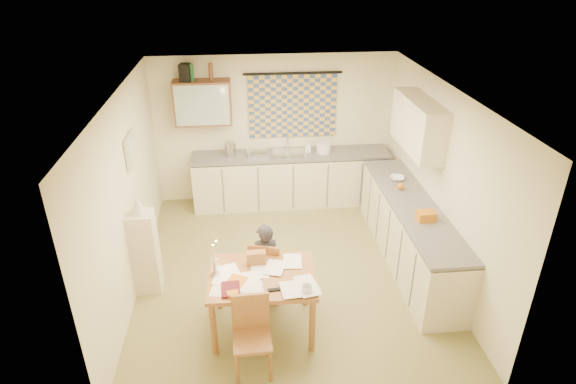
{
  "coord_description": "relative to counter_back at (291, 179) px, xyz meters",
  "views": [
    {
      "loc": [
        -0.56,
        -5.45,
        3.99
      ],
      "look_at": [
        0.02,
        0.2,
        1.1
      ],
      "focal_mm": 30.0,
      "sensor_mm": 36.0,
      "label": 1
    }
  ],
  "objects": [
    {
      "name": "orange_bag",
      "position": [
        1.45,
        -2.36,
        0.53
      ],
      "size": [
        0.22,
        0.17,
        0.12
      ],
      "primitive_type": "cube",
      "rotation": [
        0.0,
        0.0,
        0.03
      ],
      "color": "#C16D13",
      "rests_on": "counter_right"
    },
    {
      "name": "tap",
      "position": [
        -0.05,
        0.18,
        0.61
      ],
      "size": [
        0.04,
        0.04,
        0.28
      ],
      "primitive_type": "cylinder",
      "rotation": [
        0.0,
        0.0,
        0.35
      ],
      "color": "silver",
      "rests_on": "counter_back"
    },
    {
      "name": "dish_rack",
      "position": [
        -0.56,
        0.0,
        0.5
      ],
      "size": [
        0.36,
        0.31,
        0.06
      ],
      "primitive_type": "cube",
      "rotation": [
        0.0,
        0.0,
        0.03
      ],
      "color": "silver",
      "rests_on": "counter_back"
    },
    {
      "name": "wall_back",
      "position": [
        -0.25,
        0.31,
        0.8
      ],
      "size": [
        4.0,
        0.02,
        2.5
      ],
      "primitive_type": "cube",
      "color": "beige",
      "rests_on": "floor"
    },
    {
      "name": "print_canvas",
      "position": [
        -2.2,
        -1.55,
        1.25
      ],
      "size": [
        0.01,
        0.42,
        0.32
      ],
      "primitive_type": "cube",
      "color": "white",
      "rests_on": "wall_left"
    },
    {
      "name": "sink",
      "position": [
        -0.03,
        0.0,
        0.43
      ],
      "size": [
        0.57,
        0.47,
        0.1
      ],
      "primitive_type": "cube",
      "rotation": [
        0.0,
        0.0,
        -0.04
      ],
      "color": "silver",
      "rests_on": "counter_back"
    },
    {
      "name": "candle_flame",
      "position": [
        -1.14,
        -2.96,
        0.71
      ],
      "size": [
        0.02,
        0.02,
        0.02
      ],
      "primitive_type": "sphere",
      "color": "#FFCC66",
      "rests_on": "dining_table"
    },
    {
      "name": "bottle_brown",
      "position": [
        -1.24,
        0.13,
        1.83
      ],
      "size": [
        0.09,
        0.09,
        0.26
      ],
      "primitive_type": "cylinder",
      "rotation": [
        0.0,
        0.0,
        -0.27
      ],
      "color": "brown",
      "rests_on": "wall_cabinet"
    },
    {
      "name": "stove",
      "position": [
        1.45,
        -2.82,
        -0.02
      ],
      "size": [
        0.56,
        0.56,
        0.86
      ],
      "color": "white",
      "rests_on": "floor"
    },
    {
      "name": "framed_print",
      "position": [
        -2.22,
        -1.55,
        1.25
      ],
      "size": [
        0.04,
        0.5,
        0.4
      ],
      "primitive_type": "cube",
      "color": "beige",
      "rests_on": "wall_left"
    },
    {
      "name": "ceiling",
      "position": [
        -0.25,
        -1.95,
        2.06
      ],
      "size": [
        4.0,
        4.5,
        0.02
      ],
      "primitive_type": "cube",
      "color": "white",
      "rests_on": "floor"
    },
    {
      "name": "bowl",
      "position": [
        1.45,
        -1.17,
        0.49
      ],
      "size": [
        0.32,
        0.32,
        0.05
      ],
      "primitive_type": "imported",
      "rotation": [
        0.0,
        0.0,
        -0.28
      ],
      "color": "white",
      "rests_on": "counter_right"
    },
    {
      "name": "wall_front",
      "position": [
        -0.25,
        -4.21,
        0.8
      ],
      "size": [
        4.0,
        0.02,
        2.5
      ],
      "primitive_type": "cube",
      "color": "beige",
      "rests_on": "floor"
    },
    {
      "name": "orange_box",
      "position": [
        -0.98,
        -3.38,
        0.32
      ],
      "size": [
        0.13,
        0.1,
        0.04
      ],
      "primitive_type": "cube",
      "rotation": [
        0.0,
        0.0,
        0.21
      ],
      "color": "#C16D13",
      "rests_on": "dining_table"
    },
    {
      "name": "fruit_orange",
      "position": [
        1.4,
        -1.49,
        0.52
      ],
      "size": [
        0.1,
        0.1,
        0.1
      ],
      "primitive_type": "sphere",
      "color": "#C16D13",
      "rests_on": "counter_right"
    },
    {
      "name": "mixing_bowl",
      "position": [
        0.54,
        0.0,
        0.55
      ],
      "size": [
        0.26,
        0.26,
        0.16
      ],
      "primitive_type": "cylinder",
      "rotation": [
        0.0,
        0.0,
        -0.08
      ],
      "color": "white",
      "rests_on": "counter_back"
    },
    {
      "name": "speaker",
      "position": [
        -1.63,
        0.13,
        1.83
      ],
      "size": [
        0.19,
        0.22,
        0.26
      ],
      "primitive_type": "cube",
      "rotation": [
        0.0,
        0.0,
        -0.15
      ],
      "color": "black",
      "rests_on": "wall_cabinet"
    },
    {
      "name": "letter_rack",
      "position": [
        -0.71,
        -2.84,
        0.38
      ],
      "size": [
        0.22,
        0.11,
        0.16
      ],
      "primitive_type": "cube",
      "rotation": [
        0.0,
        0.0,
        0.05
      ],
      "color": "brown",
      "rests_on": "dining_table"
    },
    {
      "name": "papers",
      "position": [
        -0.71,
        -3.15,
        0.31
      ],
      "size": [
        1.18,
        0.84,
        0.02
      ],
      "rotation": [
        0.0,
        0.0,
        -0.04
      ],
      "color": "white",
      "rests_on": "dining_table"
    },
    {
      "name": "eyeglasses",
      "position": [
        -0.55,
        -3.35,
        0.31
      ],
      "size": [
        0.13,
        0.05,
        0.02
      ],
      "primitive_type": "cube",
      "rotation": [
        0.0,
        0.0,
        0.08
      ],
      "color": "black",
      "rests_on": "dining_table"
    },
    {
      "name": "counter_right",
      "position": [
        1.45,
        -1.9,
        -0.0
      ],
      "size": [
        0.62,
        2.95,
        0.92
      ],
      "color": "beige",
      "rests_on": "floor"
    },
    {
      "name": "person",
      "position": [
        -0.6,
        -2.54,
        0.09
      ],
      "size": [
        0.47,
        0.38,
        1.08
      ],
      "primitive_type": "imported",
      "rotation": [
        0.0,
        0.0,
        3.3
      ],
      "color": "black",
      "rests_on": "floor"
    },
    {
      "name": "chair_far",
      "position": [
        -0.57,
        -2.5,
        -0.19
      ],
      "size": [
        0.48,
        0.48,
        0.85
      ],
      "rotation": [
        0.0,
        0.0,
        2.85
      ],
      "color": "brown",
      "rests_on": "floor"
    },
    {
      "name": "kettle",
      "position": [
        -1.01,
        0.0,
        0.59
      ],
      "size": [
        0.23,
        0.23,
        0.24
      ],
      "primitive_type": "cylinder",
      "rotation": [
        0.0,
        0.0,
        0.31
      ],
      "color": "silver",
      "rests_on": "counter_back"
    },
    {
      "name": "window_blind",
      "position": [
        0.05,
        0.27,
        1.2
      ],
      "size": [
        1.45,
        0.03,
        1.05
      ],
      "primitive_type": "cube",
      "color": "#354E83",
      "rests_on": "wall_back"
    },
    {
      "name": "soap_bottle",
      "position": [
        0.28,
        0.05,
        0.57
      ],
      "size": [
        0.09,
        0.1,
        0.2
      ],
      "primitive_type": "imported",
      "rotation": [
        0.0,
        0.0,
        0.03
      ],
      "color": "white",
      "rests_on": "counter_back"
    },
    {
      "name": "magazine",
      "position": [
        -1.1,
        -3.3,
        0.31
      ],
      "size": [
        0.21,
        0.27,
        0.02
      ],
      "primitive_type": "imported",
      "rotation": [
        0.0,
        0.0,
        0.03
      ],
      "color": "maroon",
      "rests_on": "dining_table"
    },
    {
      "name": "lampshade",
      "position": [
        -2.09,
        -2.19,
        0.78
      ],
      "size": [
        0.2,
        0.2,
        0.22
      ],
      "primitive_type": "cone",
      "color": "beige",
      "rests_on": "shelf_stand"
    },
    {
      "name": "bottle_green",
      "position": [
        -1.54,
        0.13,
        1.83
      ],
      "size": [
        0.09,
        0.09,
        0.26
      ],
      "primitive_type": "cylinder",
      "rotation": [
        0.0,
        0.0,
        0.25
      ],
      "color": "#195926",
      "rests_on": "wall_cabinet"
    },
    {
      "name": "curtain_rod",
      "position": [
        0.05,
        0.25,
        1.75
      ],
      "size": [
        1.6,
        0.04,
        0.04
      ],
      "primitive_type": "cylinder",
      "rotation": [
        0.0,
        1.57,
        0.0
      ],
      "color": "black",
      "rests_on": "wall_back"
    },
    {
      "name": "upper_cabinet_right",
      "position": [
        1.58,
        -1.4,
        1.4
      ],
      "size": [
        0.34,
        1.3,
        0.7
      ],
      "primitive_type": "cube",
      "color": "beige",
      "rests_on": "wall_right"
    },
    {
      "name": "wall_left",
      "position": [
        -2.26,
        -1.95,
        0.8
      ],
      "size": [
        0.02,
        4.5,
        2.5
      ],
      "primitive_type": "cube",
      "color": "beige",
      "rests_on": "floor"
    },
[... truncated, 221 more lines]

